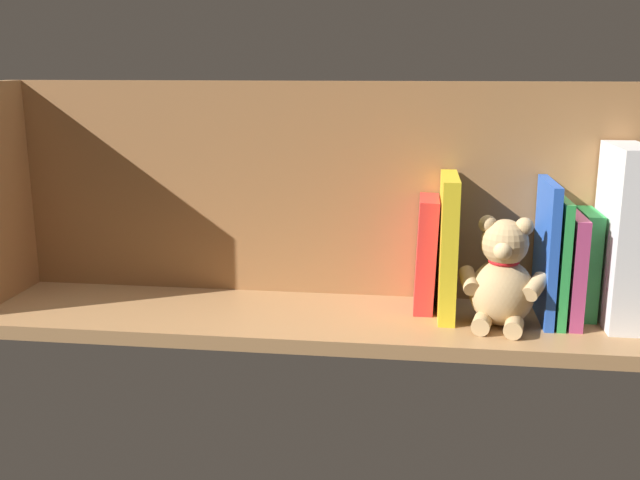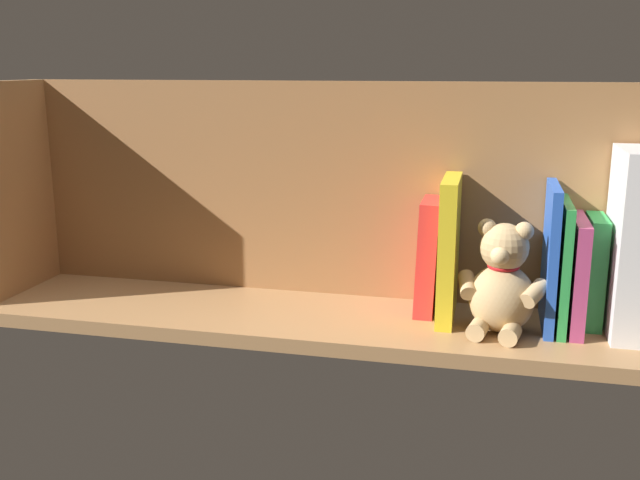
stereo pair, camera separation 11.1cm
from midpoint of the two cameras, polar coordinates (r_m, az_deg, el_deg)
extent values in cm
cube|color=#A87A4C|center=(114.87, 2.79, -6.19)|extent=(109.92, 24.98, 2.20)
cube|color=#9E6B3E|center=(119.91, 3.80, 3.89)|extent=(109.92, 1.50, 35.20)
cube|color=#A87A4C|center=(130.31, -20.70, 3.81)|extent=(2.40, 18.98, 35.20)
cube|color=silver|center=(113.61, 25.82, -0.23)|extent=(5.13, 14.48, 26.52)
cube|color=green|center=(116.40, 23.26, -2.28)|extent=(2.46, 9.56, 16.26)
cube|color=#B23F72|center=(113.90, 22.12, -2.48)|extent=(1.93, 13.85, 16.34)
cube|color=green|center=(113.22, 21.15, -1.86)|extent=(1.27, 13.99, 18.74)
cube|color=blue|center=(112.65, 20.31, -1.25)|extent=(1.47, 14.07, 21.08)
ellipsoid|color=tan|center=(109.41, 16.89, -4.43)|extent=(10.98, 10.20, 9.99)
sphere|color=tan|center=(107.39, 17.16, -0.58)|extent=(6.87, 6.87, 6.87)
sphere|color=tan|center=(106.54, 18.63, 0.62)|extent=(2.65, 2.65, 2.65)
sphere|color=tan|center=(107.16, 15.90, 0.89)|extent=(2.65, 2.65, 2.65)
sphere|color=#DBB77F|center=(104.70, 16.92, -1.21)|extent=(2.65, 2.65, 2.65)
cylinder|color=tan|center=(107.24, 19.36, -4.00)|extent=(4.55, 5.41, 3.69)
cylinder|color=tan|center=(108.39, 14.38, -3.47)|extent=(3.05, 5.20, 3.69)
cylinder|color=tan|center=(106.34, 17.62, -7.10)|extent=(3.34, 4.20, 2.65)
cylinder|color=tan|center=(106.89, 15.22, -6.82)|extent=(3.34, 4.20, 2.65)
torus|color=red|center=(108.06, 17.06, -1.99)|extent=(5.37, 5.37, 0.78)
cube|color=yellow|center=(111.79, 12.89, -0.72)|extent=(2.48, 13.84, 21.56)
cube|color=red|center=(114.39, 11.27, -1.30)|extent=(3.49, 9.55, 17.83)
camera|label=1|loc=(0.06, -87.14, 0.69)|focal=40.85mm
camera|label=2|loc=(0.06, 92.86, -0.69)|focal=40.85mm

